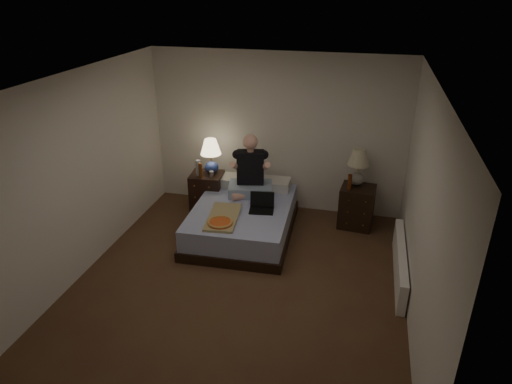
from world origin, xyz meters
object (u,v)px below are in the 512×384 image
(bed, at_px, (243,220))
(laptop, at_px, (261,204))
(person, at_px, (250,166))
(soda_can, at_px, (212,174))
(beer_bottle_left, at_px, (200,170))
(beer_bottle_right, at_px, (350,182))
(pizza_box, at_px, (220,223))
(water_bottle, at_px, (198,168))
(lamp_left, at_px, (211,156))
(radiator, at_px, (400,263))
(nightstand_right, at_px, (357,207))
(nightstand_left, at_px, (207,193))
(lamp_right, at_px, (358,167))

(bed, distance_m, laptop, 0.47)
(person, bearing_deg, soda_can, 163.31)
(beer_bottle_left, bearing_deg, laptop, -25.82)
(beer_bottle_right, relative_size, pizza_box, 0.30)
(water_bottle, bearing_deg, pizza_box, -57.70)
(lamp_left, relative_size, beer_bottle_left, 2.43)
(pizza_box, distance_m, radiator, 2.36)
(nightstand_right, relative_size, beer_bottle_left, 2.79)
(bed, relative_size, person, 1.96)
(nightstand_left, relative_size, laptop, 1.90)
(lamp_left, xyz_separation_m, beer_bottle_right, (2.15, -0.09, -0.17))
(nightstand_left, height_order, radiator, nightstand_left)
(water_bottle, xyz_separation_m, soda_can, (0.22, -0.02, -0.07))
(lamp_left, xyz_separation_m, person, (0.69, -0.21, -0.01))
(bed, xyz_separation_m, laptop, (0.30, -0.09, 0.35))
(laptop, bearing_deg, beer_bottle_right, 20.86)
(lamp_right, xyz_separation_m, water_bottle, (-2.42, -0.24, -0.15))
(beer_bottle_right, bearing_deg, bed, -159.36)
(lamp_right, bearing_deg, bed, -154.68)
(person, xyz_separation_m, pizza_box, (-0.14, -1.06, -0.42))
(nightstand_right, relative_size, lamp_left, 1.14)
(water_bottle, xyz_separation_m, laptop, (1.15, -0.59, -0.20))
(nightstand_left, height_order, beer_bottle_left, beer_bottle_left)
(radiator, bearing_deg, lamp_right, 116.10)
(lamp_left, distance_m, radiator, 3.21)
(lamp_right, distance_m, beer_bottle_right, 0.27)
(nightstand_left, bearing_deg, pizza_box, -68.25)
(lamp_right, distance_m, beer_bottle_left, 2.38)
(bed, relative_size, beer_bottle_right, 7.93)
(beer_bottle_left, xyz_separation_m, person, (0.80, -0.01, 0.16))
(beer_bottle_left, height_order, person, person)
(beer_bottle_left, distance_m, person, 0.81)
(nightstand_right, bearing_deg, lamp_right, 116.97)
(nightstand_right, height_order, person, person)
(lamp_right, bearing_deg, pizza_box, -141.22)
(water_bottle, bearing_deg, lamp_left, 38.99)
(water_bottle, distance_m, beer_bottle_right, 2.32)
(water_bottle, bearing_deg, bed, -30.71)
(bed, relative_size, water_bottle, 7.29)
(nightstand_left, xyz_separation_m, person, (0.76, -0.15, 0.60))
(lamp_right, xyz_separation_m, pizza_box, (-1.70, -1.37, -0.43))
(beer_bottle_left, height_order, pizza_box, beer_bottle_left)
(laptop, xyz_separation_m, radiator, (1.90, -0.47, -0.38))
(bed, relative_size, lamp_right, 3.26)
(nightstand_right, relative_size, beer_bottle_right, 2.79)
(lamp_left, xyz_separation_m, laptop, (0.98, -0.73, -0.35))
(person, bearing_deg, water_bottle, 163.13)
(soda_can, bearing_deg, person, -4.75)
(lamp_left, distance_m, beer_bottle_left, 0.28)
(lamp_right, height_order, radiator, lamp_right)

